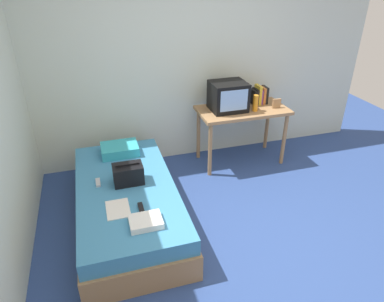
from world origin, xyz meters
The scene contains 14 objects.
ground_plane centered at (0.00, 0.00, 0.00)m, with size 8.00×8.00×0.00m, color #2D4784.
wall_back centered at (0.00, 2.00, 1.30)m, with size 5.20×0.10×2.60m, color silver.
bed centered at (-1.00, 0.72, 0.21)m, with size 1.00×2.00×0.44m.
desk centered at (0.63, 1.56, 0.66)m, with size 1.16×0.60×0.76m.
tv centered at (0.43, 1.59, 0.94)m, with size 0.44×0.39×0.36m.
water_bottle centered at (0.75, 1.45, 0.87)m, with size 0.07×0.07×0.21m, color orange.
book_row centered at (0.92, 1.68, 0.87)m, with size 0.20×0.17×0.25m.
picture_frame centered at (1.06, 1.47, 0.82)m, with size 0.11×0.02×0.12m, color #9E754C.
pillow centered at (-0.98, 1.42, 0.49)m, with size 0.43×0.32×0.11m, color #33A8B7.
handbag centered at (-0.96, 0.78, 0.54)m, with size 0.30×0.20×0.22m.
magazine centered at (-1.12, 0.36, 0.44)m, with size 0.21×0.29×0.01m, color white.
remote_dark centered at (-0.92, 0.30, 0.45)m, with size 0.04×0.16×0.02m, color black.
remote_silver centered at (-1.27, 0.85, 0.45)m, with size 0.04×0.14×0.02m, color #B7B7BC.
folded_towel centered at (-0.91, 0.08, 0.46)m, with size 0.28×0.22×0.06m, color white.
Camera 1 is at (-1.19, -2.24, 2.41)m, focal length 32.27 mm.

